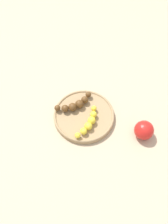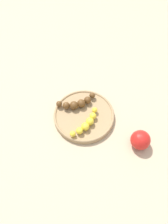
# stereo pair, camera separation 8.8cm
# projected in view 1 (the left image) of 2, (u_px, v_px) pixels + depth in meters

# --- Properties ---
(ground_plane) EXTENTS (2.40, 2.40, 0.00)m
(ground_plane) POSITION_uv_depth(u_px,v_px,m) (84.00, 117.00, 0.91)
(ground_plane) COLOR tan
(fruit_bowl) EXTENTS (0.24, 0.24, 0.02)m
(fruit_bowl) POSITION_uv_depth(u_px,v_px,m) (84.00, 116.00, 0.90)
(fruit_bowl) COLOR #A08259
(fruit_bowl) RESTS_ON ground_plane
(banana_yellow) EXTENTS (0.10, 0.13, 0.03)m
(banana_yellow) POSITION_uv_depth(u_px,v_px,m) (89.00, 123.00, 0.86)
(banana_yellow) COLOR yellow
(banana_yellow) RESTS_ON fruit_bowl
(banana_overripe) EXTENTS (0.15, 0.08, 0.03)m
(banana_overripe) POSITION_uv_depth(u_px,v_px,m) (75.00, 104.00, 0.90)
(banana_overripe) COLOR #593819
(banana_overripe) RESTS_ON fruit_bowl
(apple_red) EXTENTS (0.07, 0.07, 0.07)m
(apple_red) POSITION_uv_depth(u_px,v_px,m) (144.00, 130.00, 0.84)
(apple_red) COLOR red
(apple_red) RESTS_ON ground_plane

